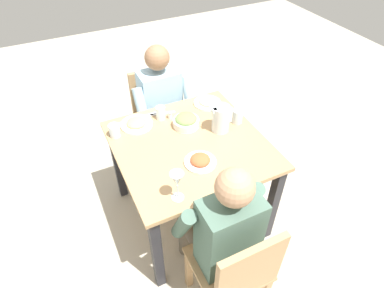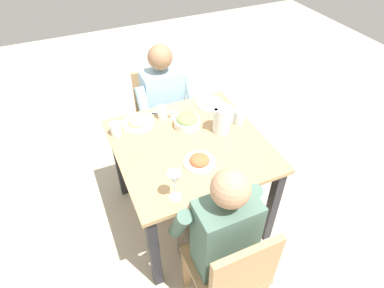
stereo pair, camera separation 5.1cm
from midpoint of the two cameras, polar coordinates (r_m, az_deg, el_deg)
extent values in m
plane|color=#B7AD99|center=(2.70, 0.29, -11.89)|extent=(8.00, 8.00, 0.00)
cube|color=tan|center=(2.15, 0.36, -0.17)|extent=(0.97, 0.97, 0.03)
cube|color=#232328|center=(2.10, -5.94, -18.46)|extent=(0.06, 0.06, 0.72)
cube|color=#232328|center=(2.35, 14.56, -10.59)|extent=(0.06, 0.06, 0.72)
cube|color=#232328|center=(2.63, -12.19, -3.08)|extent=(0.06, 0.06, 0.72)
cube|color=#232328|center=(2.84, 4.71, 1.82)|extent=(0.06, 0.06, 0.72)
cube|color=tan|center=(2.21, -0.35, -21.09)|extent=(0.04, 0.04, 0.41)
cube|color=tan|center=(2.30, 7.83, -17.86)|extent=(0.04, 0.04, 0.41)
cube|color=tan|center=(1.99, 6.50, -20.33)|extent=(0.40, 0.40, 0.03)
cube|color=tan|center=(1.73, 10.17, -21.52)|extent=(0.38, 0.04, 0.42)
cube|color=tan|center=(3.18, -2.52, 3.28)|extent=(0.04, 0.04, 0.41)
cube|color=tan|center=(3.10, -8.35, 1.67)|extent=(0.04, 0.04, 0.41)
cube|color=tan|center=(2.94, -0.03, -0.48)|extent=(0.04, 0.04, 0.41)
cube|color=tan|center=(2.85, -6.30, -2.33)|extent=(0.04, 0.04, 0.41)
cube|color=tan|center=(2.87, -4.52, 3.87)|extent=(0.40, 0.40, 0.03)
cube|color=tan|center=(2.89, -6.02, 9.36)|extent=(0.38, 0.04, 0.42)
cube|color=#4C6B5B|center=(1.78, 6.68, -15.58)|extent=(0.32, 0.20, 0.50)
sphere|color=tan|center=(1.49, 7.79, -7.79)|extent=(0.19, 0.19, 0.19)
cylinder|color=#665B4C|center=(2.08, 1.29, -16.62)|extent=(0.11, 0.38, 0.11)
cylinder|color=#665B4C|center=(2.33, -0.82, -15.39)|extent=(0.10, 0.10, 0.43)
cylinder|color=#4C6B5B|center=(1.78, -1.33, -13.96)|extent=(0.08, 0.23, 0.37)
cylinder|color=#665B4C|center=(2.13, 5.59, -14.97)|extent=(0.11, 0.38, 0.11)
cylinder|color=#665B4C|center=(2.37, 3.07, -13.98)|extent=(0.10, 0.10, 0.43)
cylinder|color=#4C6B5B|center=(1.90, 10.02, -9.73)|extent=(0.08, 0.23, 0.37)
cube|color=#9EC6E0|center=(2.70, -4.59, 7.93)|extent=(0.32, 0.20, 0.50)
sphere|color=#936B4C|center=(2.51, -5.05, 14.97)|extent=(0.19, 0.19, 0.19)
cylinder|color=#665B4C|center=(2.75, -1.23, 1.46)|extent=(0.11, 0.38, 0.11)
cylinder|color=#665B4C|center=(2.74, 0.37, -3.84)|extent=(0.10, 0.10, 0.43)
cylinder|color=#9EC6E0|center=(2.64, 0.57, 7.84)|extent=(0.08, 0.23, 0.37)
cylinder|color=#665B4C|center=(2.70, -4.55, 0.52)|extent=(0.11, 0.38, 0.11)
cylinder|color=#665B4C|center=(2.70, -2.93, -4.87)|extent=(0.10, 0.10, 0.43)
cylinder|color=#9EC6E0|center=(2.53, -7.77, 5.73)|extent=(0.08, 0.23, 0.37)
cylinder|color=silver|center=(2.20, 5.91, 4.35)|extent=(0.12, 0.12, 0.19)
cube|color=silver|center=(2.23, 7.63, 5.00)|extent=(0.02, 0.02, 0.11)
cube|color=silver|center=(2.13, 4.78, 5.78)|extent=(0.04, 0.03, 0.02)
cylinder|color=white|center=(2.27, -0.22, 3.77)|extent=(0.18, 0.18, 0.05)
ellipsoid|color=#759951|center=(2.25, -0.22, 4.49)|extent=(0.15, 0.15, 0.06)
cylinder|color=white|center=(2.50, 3.68, 7.14)|extent=(0.21, 0.21, 0.01)
ellipsoid|color=#B7AD89|center=(2.50, 3.70, 7.42)|extent=(0.13, 0.13, 0.03)
cylinder|color=white|center=(2.01, 2.04, -3.24)|extent=(0.20, 0.20, 0.01)
ellipsoid|color=#CC5B33|center=(1.99, 2.06, -2.84)|extent=(0.12, 0.12, 0.06)
cylinder|color=white|center=(2.33, -8.87, 3.61)|extent=(0.23, 0.23, 0.01)
ellipsoid|color=#E0C670|center=(2.32, -8.92, 3.93)|extent=(0.14, 0.14, 0.04)
cylinder|color=silver|center=(2.31, 8.87, 4.73)|extent=(0.07, 0.07, 0.10)
cylinder|color=silver|center=(2.24, -12.68, 2.59)|extent=(0.07, 0.07, 0.09)
cylinder|color=silver|center=(2.34, -4.66, 5.58)|extent=(0.07, 0.07, 0.10)
cylinder|color=silver|center=(1.83, -2.14, -9.32)|extent=(0.07, 0.07, 0.01)
cylinder|color=silver|center=(1.79, -2.18, -8.25)|extent=(0.01, 0.01, 0.10)
cone|color=silver|center=(1.71, -2.26, -6.20)|extent=(0.08, 0.08, 0.09)
cylinder|color=white|center=(2.35, -2.97, 5.04)|extent=(0.03, 0.03, 0.04)
cylinder|color=#B2B2B7|center=(2.34, -2.99, 5.57)|extent=(0.03, 0.03, 0.01)
cube|color=silver|center=(2.37, -11.29, 3.91)|extent=(0.17, 0.07, 0.01)
cube|color=silver|center=(2.41, -4.27, 5.47)|extent=(0.18, 0.06, 0.01)
cube|color=silver|center=(2.40, -6.94, 5.10)|extent=(0.17, 0.04, 0.01)
camera|label=1|loc=(0.03, -89.31, 0.61)|focal=30.30mm
camera|label=2|loc=(0.03, 90.69, -0.61)|focal=30.30mm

